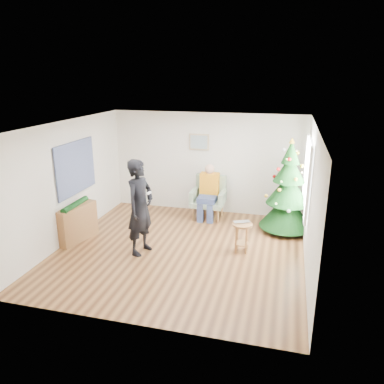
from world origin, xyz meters
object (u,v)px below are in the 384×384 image
(christmas_tree, at_px, (288,190))
(console, at_px, (77,223))
(stool, at_px, (242,237))
(armchair, at_px, (209,202))
(standing_man, at_px, (140,207))

(christmas_tree, bearing_deg, console, -159.13)
(christmas_tree, bearing_deg, stool, -122.43)
(christmas_tree, bearing_deg, armchair, 167.86)
(stool, bearing_deg, christmas_tree, 57.57)
(stool, relative_size, console, 0.62)
(stool, height_order, armchair, armchair)
(stool, xyz_separation_m, armchair, (-1.08, 1.75, 0.08))
(christmas_tree, distance_m, standing_man, 3.40)
(stool, relative_size, standing_man, 0.32)
(stool, bearing_deg, standing_man, -164.93)
(armchair, bearing_deg, stool, -58.09)
(christmas_tree, xyz_separation_m, standing_man, (-2.84, -1.87, -0.01))
(armchair, relative_size, console, 1.05)
(stool, distance_m, standing_man, 2.16)
(standing_man, bearing_deg, stool, -61.29)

